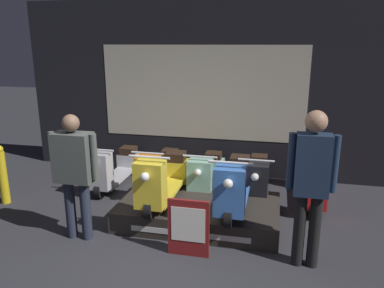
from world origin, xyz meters
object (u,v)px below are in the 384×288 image
(scooter_display_right, at_px, (235,185))
(scooter_backrow_2, at_px, (207,175))
(person_left_browsing, at_px, (74,166))
(price_sign_board, at_px, (188,228))
(scooter_backrow_0, at_px, (115,168))
(person_right_browsing, at_px, (311,180))
(scooter_backrow_4, at_px, (310,183))
(scooter_display_left, at_px, (164,179))
(scooter_backrow_3, at_px, (257,179))
(street_bollard, at_px, (3,175))
(scooter_backrow_1, at_px, (160,171))

(scooter_display_right, xyz_separation_m, scooter_backrow_2, (-0.58, 1.09, -0.29))
(person_left_browsing, distance_m, price_sign_board, 1.59)
(scooter_backrow_0, relative_size, person_left_browsing, 1.00)
(person_right_browsing, bearing_deg, scooter_backrow_0, 149.62)
(scooter_display_right, bearing_deg, person_left_browsing, -159.01)
(scooter_backrow_4, bearing_deg, scooter_display_left, -152.01)
(scooter_display_left, bearing_deg, person_right_browsing, -21.36)
(scooter_display_left, distance_m, scooter_backrow_0, 1.67)
(scooter_backrow_4, distance_m, price_sign_board, 2.44)
(scooter_backrow_3, xyz_separation_m, scooter_backrow_4, (0.82, 0.00, 0.00))
(scooter_display_left, xyz_separation_m, street_bollard, (-2.60, -0.00, -0.14))
(scooter_backrow_4, height_order, person_right_browsing, person_right_browsing)
(scooter_backrow_1, height_order, scooter_backrow_3, same)
(scooter_backrow_0, bearing_deg, scooter_display_right, -26.12)
(scooter_backrow_2, relative_size, price_sign_board, 2.30)
(scooter_display_left, relative_size, scooter_display_right, 1.00)
(scooter_backrow_4, xyz_separation_m, person_left_browsing, (-2.97, -1.82, 0.65))
(person_left_browsing, height_order, person_right_browsing, person_right_browsing)
(scooter_display_left, height_order, scooter_backrow_4, scooter_display_left)
(person_left_browsing, bearing_deg, scooter_backrow_0, 99.80)
(scooter_display_left, xyz_separation_m, person_left_browsing, (-0.92, -0.73, 0.36))
(person_right_browsing, height_order, street_bollard, person_right_browsing)
(scooter_display_right, xyz_separation_m, street_bollard, (-3.59, -0.00, -0.14))
(person_left_browsing, bearing_deg, scooter_display_right, 20.99)
(scooter_backrow_1, relative_size, street_bollard, 1.74)
(scooter_display_left, bearing_deg, price_sign_board, -56.88)
(scooter_backrow_2, distance_m, price_sign_board, 1.93)
(scooter_backrow_1, bearing_deg, person_right_browsing, -38.55)
(scooter_backrow_0, height_order, scooter_backrow_4, same)
(scooter_backrow_2, bearing_deg, price_sign_board, -85.88)
(scooter_display_right, height_order, person_right_browsing, person_right_browsing)
(scooter_display_left, height_order, person_left_browsing, person_left_browsing)
(scooter_display_left, height_order, scooter_display_right, same)
(scooter_backrow_3, xyz_separation_m, person_left_browsing, (-2.15, -1.82, 0.65))
(scooter_backrow_2, bearing_deg, person_right_browsing, -51.19)
(scooter_display_left, bearing_deg, scooter_display_right, 0.00)
(scooter_backrow_3, height_order, price_sign_board, scooter_backrow_3)
(scooter_backrow_3, distance_m, scooter_backrow_4, 0.82)
(scooter_backrow_3, bearing_deg, price_sign_board, -109.51)
(scooter_display_right, height_order, scooter_backrow_3, scooter_display_right)
(scooter_backrow_0, distance_m, scooter_backrow_3, 2.46)
(scooter_display_right, relative_size, scooter_backrow_4, 1.00)
(scooter_backrow_0, relative_size, street_bollard, 1.74)
(scooter_backrow_0, xyz_separation_m, scooter_backrow_3, (2.46, 0.00, 0.00))
(scooter_backrow_3, xyz_separation_m, person_right_browsing, (0.64, -1.82, 0.71))
(scooter_display_right, distance_m, street_bollard, 3.59)
(scooter_backrow_3, relative_size, person_right_browsing, 0.91)
(scooter_backrow_2, relative_size, street_bollard, 1.74)
(scooter_display_left, relative_size, scooter_backrow_1, 1.00)
(scooter_backrow_0, xyz_separation_m, street_bollard, (-1.37, -1.09, 0.15))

